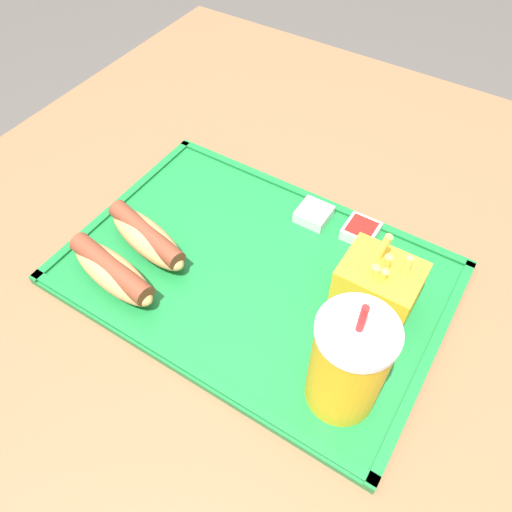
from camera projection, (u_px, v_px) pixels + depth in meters
The scene contains 9 objects.
ground_plane at pixel (265, 456), 1.19m from camera, with size 8.00×8.00×0.00m, color #4C4742.
dining_table at pixel (267, 396), 0.92m from camera, with size 1.09×1.17×0.70m.
food_tray at pixel (256, 273), 0.65m from camera, with size 0.48×0.33×0.01m.
soda_cup at pixel (348, 364), 0.49m from camera, with size 0.08×0.08×0.17m.
hot_dog_far at pixel (112, 271), 0.62m from camera, with size 0.15×0.07×0.04m.
hot_dog_near at pixel (147, 237), 0.65m from camera, with size 0.15×0.08×0.04m.
fries_carton at pixel (377, 287), 0.58m from camera, with size 0.09×0.07×0.11m.
sauce_cup_mayo at pixel (314, 214), 0.70m from camera, with size 0.04×0.04×0.02m.
sauce_cup_ketchup at pixel (361, 231), 0.68m from camera, with size 0.04×0.04×0.02m.
Camera 1 is at (-0.18, 0.33, 1.23)m, focal length 35.00 mm.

